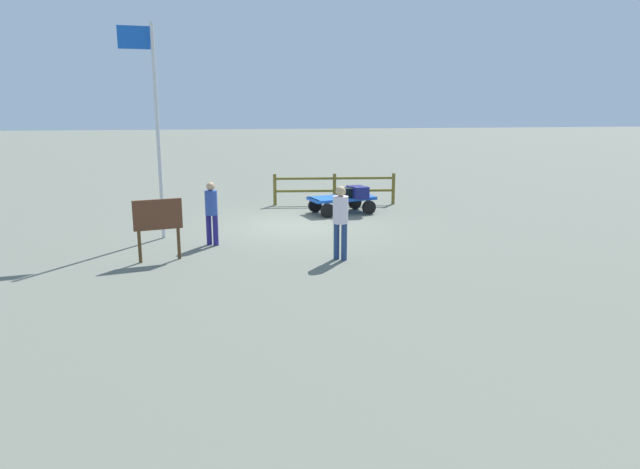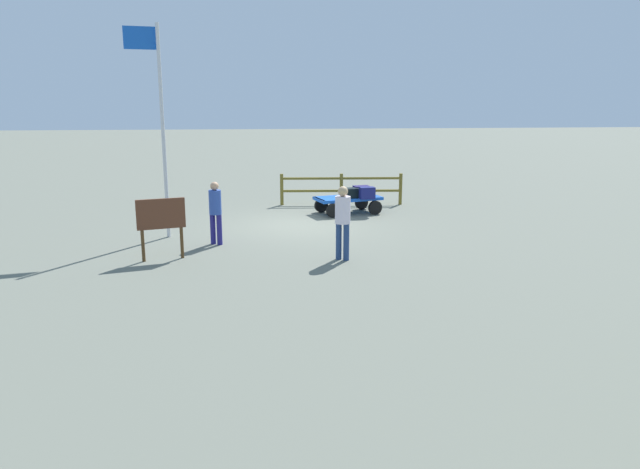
# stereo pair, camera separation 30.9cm
# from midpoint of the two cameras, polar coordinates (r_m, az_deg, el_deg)

# --- Properties ---
(ground_plane) EXTENTS (120.00, 120.00, 0.00)m
(ground_plane) POSITION_cam_midpoint_polar(r_m,az_deg,el_deg) (18.35, -1.26, 0.86)
(ground_plane) COLOR slate
(luggage_cart) EXTENTS (2.37, 1.67, 0.57)m
(luggage_cart) POSITION_cam_midpoint_polar(r_m,az_deg,el_deg) (20.25, 3.05, 3.21)
(luggage_cart) COLOR blue
(luggage_cart) RESTS_ON ground
(suitcase_maroon) EXTENTS (0.64, 0.50, 0.32)m
(suitcase_maroon) POSITION_cam_midpoint_polar(r_m,az_deg,el_deg) (20.04, 3.52, 3.97)
(suitcase_maroon) COLOR black
(suitcase_maroon) RESTS_ON luggage_cart
(suitcase_grey) EXTENTS (0.58, 0.45, 0.35)m
(suitcase_grey) POSITION_cam_midpoint_polar(r_m,az_deg,el_deg) (20.38, 4.40, 4.14)
(suitcase_grey) COLOR #1D174F
(suitcase_grey) RESTS_ON luggage_cart
(suitcase_tan) EXTENTS (0.46, 0.34, 0.32)m
(suitcase_tan) POSITION_cam_midpoint_polar(r_m,az_deg,el_deg) (20.24, 4.96, 4.03)
(suitcase_tan) COLOR maroon
(suitcase_tan) RESTS_ON luggage_cart
(suitcase_dark) EXTENTS (0.52, 0.36, 0.39)m
(suitcase_dark) POSITION_cam_midpoint_polar(r_m,az_deg,el_deg) (19.85, 4.95, 3.96)
(suitcase_dark) COLOR navy
(suitcase_dark) RESTS_ON luggage_cart
(worker_lead) EXTENTS (0.51, 0.51, 1.79)m
(worker_lead) POSITION_cam_midpoint_polar(r_m,az_deg,el_deg) (14.25, 2.79, 1.75)
(worker_lead) COLOR navy
(worker_lead) RESTS_ON ground
(worker_trailing) EXTENTS (0.44, 0.44, 1.68)m
(worker_trailing) POSITION_cam_midpoint_polar(r_m,az_deg,el_deg) (16.00, -9.38, 2.43)
(worker_trailing) COLOR navy
(worker_trailing) RESTS_ON ground
(flagpole) EXTENTS (0.92, 0.21, 5.73)m
(flagpole) POSITION_cam_midpoint_polar(r_m,az_deg,el_deg) (16.93, -14.59, 10.93)
(flagpole) COLOR silver
(flagpole) RESTS_ON ground
(signboard) EXTENTS (1.12, 0.36, 1.49)m
(signboard) POSITION_cam_midpoint_polar(r_m,az_deg,el_deg) (14.70, -14.29, 1.45)
(signboard) COLOR #4C3319
(signboard) RESTS_ON ground
(wooden_fence) EXTENTS (4.45, 0.45, 1.14)m
(wooden_fence) POSITION_cam_midpoint_polar(r_m,az_deg,el_deg) (21.90, 2.45, 4.55)
(wooden_fence) COLOR brown
(wooden_fence) RESTS_ON ground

